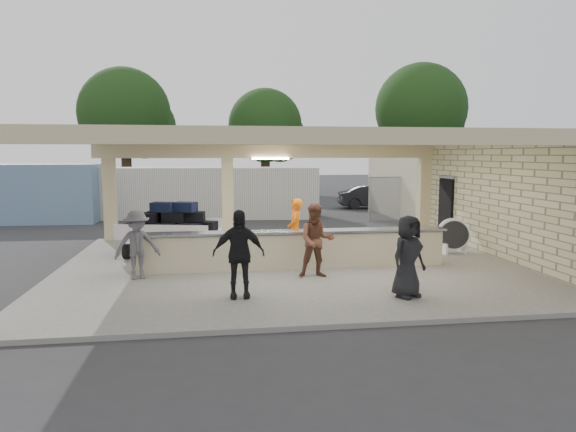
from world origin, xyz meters
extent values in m
plane|color=#2B2B2E|center=(0.00, 0.00, 0.00)|extent=(120.00, 120.00, 0.00)
cube|color=slate|center=(0.00, 0.00, 0.05)|extent=(12.00, 10.00, 0.10)
cube|color=#D1BA8C|center=(0.00, 0.00, 3.50)|extent=(12.00, 10.00, 0.02)
cube|color=beige|center=(6.00, 0.00, 1.75)|extent=(0.02, 10.00, 3.50)
cube|color=black|center=(5.94, 3.20, 1.15)|extent=(0.10, 0.95, 2.10)
cube|color=#D1BA8C|center=(0.00, 4.75, 3.20)|extent=(12.00, 0.50, 0.60)
cube|color=#D1BA8C|center=(0.00, -4.85, 3.35)|extent=(12.00, 0.30, 0.30)
cube|color=#D1BA8C|center=(-5.50, 4.75, 1.80)|extent=(0.40, 0.40, 3.50)
cube|color=#D1BA8C|center=(-1.50, 4.75, 1.80)|extent=(0.40, 0.40, 3.50)
cube|color=#D1BA8C|center=(5.80, 4.80, 1.80)|extent=(0.40, 0.40, 3.50)
cube|color=white|center=(0.00, 4.50, 2.88)|extent=(1.30, 0.12, 0.06)
cube|color=#FFEABF|center=(3.80, 1.50, 3.47)|extent=(0.55, 0.55, 0.04)
cube|color=#FFEABF|center=(3.80, -0.50, 3.47)|extent=(0.55, 0.55, 0.04)
cube|color=#FFEABF|center=(3.80, -2.50, 3.47)|extent=(0.55, 0.55, 0.04)
cube|color=beige|center=(0.00, -0.50, 0.55)|extent=(8.00, 0.50, 0.90)
cube|color=#B7B7BC|center=(0.00, -0.50, 1.05)|extent=(8.20, 0.58, 0.06)
cube|color=white|center=(-3.25, 1.59, 0.74)|extent=(2.99, 2.23, 0.13)
cylinder|color=black|center=(-4.43, 1.29, 0.31)|extent=(0.23, 0.45, 0.43)
cylinder|color=black|center=(-4.13, 2.43, 0.31)|extent=(0.23, 0.45, 0.43)
cylinder|color=black|center=(-2.36, 0.75, 0.31)|extent=(0.23, 0.45, 0.43)
cylinder|color=black|center=(-2.07, 1.89, 0.31)|extent=(0.23, 0.45, 0.43)
cube|color=white|center=(-3.05, 2.37, 0.96)|extent=(2.60, 0.73, 0.32)
cube|color=white|center=(-3.45, 0.82, 0.96)|extent=(2.60, 0.73, 0.32)
cube|color=black|center=(-4.16, 1.50, 0.94)|extent=(0.70, 0.55, 0.28)
cube|color=black|center=(-3.43, 1.31, 0.94)|extent=(0.70, 0.55, 0.28)
cube|color=black|center=(-2.71, 1.12, 0.94)|extent=(0.70, 0.55, 0.28)
cube|color=black|center=(-3.99, 2.12, 0.94)|extent=(0.70, 0.55, 0.28)
cube|color=black|center=(-3.27, 1.93, 0.94)|extent=(0.70, 0.55, 0.28)
cube|color=black|center=(-2.55, 1.74, 0.94)|extent=(0.70, 0.55, 0.28)
cube|color=black|center=(-3.92, 1.55, 1.23)|extent=(0.70, 0.55, 0.28)
cube|color=black|center=(-3.15, 1.56, 1.23)|extent=(0.70, 0.55, 0.28)
cube|color=black|center=(-2.57, 1.64, 1.23)|extent=(0.70, 0.55, 0.28)
cube|color=black|center=(-3.58, 2.01, 1.23)|extent=(0.70, 0.55, 0.28)
cube|color=black|center=(-3.46, 1.65, 1.52)|extent=(0.70, 0.55, 0.28)
cube|color=black|center=(-2.81, 1.59, 1.52)|extent=(0.70, 0.55, 0.28)
cube|color=#590F0C|center=(-4.29, 1.42, 0.94)|extent=(0.70, 0.55, 0.28)
cube|color=black|center=(-2.24, 1.66, 0.94)|extent=(0.70, 0.55, 0.28)
cube|color=black|center=(-3.14, 2.01, 1.23)|extent=(0.70, 0.55, 0.28)
cylinder|color=white|center=(5.08, 0.84, 0.67)|extent=(0.98, 0.58, 0.93)
cylinder|color=black|center=(5.08, 0.84, 0.67)|extent=(0.89, 0.58, 0.83)
cube|color=white|center=(4.77, 0.84, 0.26)|extent=(0.06, 0.52, 0.31)
cube|color=white|center=(5.39, 0.84, 0.26)|extent=(0.06, 0.52, 0.31)
imported|color=orange|center=(0.22, 0.36, 0.97)|extent=(0.49, 0.70, 1.73)
imported|color=brown|center=(0.43, -1.55, 0.99)|extent=(0.88, 0.44, 1.77)
imported|color=black|center=(-1.50, -3.05, 1.01)|extent=(1.07, 0.40, 1.82)
imported|color=#525157|center=(-3.79, -1.13, 0.92)|extent=(1.12, 0.68, 1.63)
imported|color=black|center=(1.95, -3.52, 0.95)|extent=(0.90, 0.67, 1.70)
imported|color=silver|center=(9.74, 12.03, 0.76)|extent=(5.87, 4.40, 1.52)
imported|color=silver|center=(12.39, 14.24, 0.69)|extent=(4.50, 1.96, 1.38)
imported|color=black|center=(6.90, 14.33, 0.64)|extent=(3.91, 1.65, 1.27)
cube|color=silver|center=(-2.54, 11.44, 1.20)|extent=(11.26, 3.36, 2.40)
cylinder|color=gray|center=(5.00, 9.00, 1.00)|extent=(0.06, 0.06, 2.00)
cylinder|color=gray|center=(7.00, 9.00, 1.00)|extent=(0.06, 0.06, 2.00)
cylinder|color=gray|center=(9.00, 9.00, 1.00)|extent=(0.06, 0.06, 2.00)
cylinder|color=gray|center=(11.00, 9.00, 1.00)|extent=(0.06, 0.06, 2.00)
cylinder|color=gray|center=(13.00, 9.00, 1.00)|extent=(0.06, 0.06, 2.00)
cylinder|color=gray|center=(15.00, 9.00, 1.00)|extent=(0.06, 0.06, 2.00)
cube|color=gray|center=(11.00, 9.00, 1.00)|extent=(12.00, 0.02, 2.00)
cylinder|color=gray|center=(11.00, 9.00, 2.00)|extent=(12.00, 0.05, 0.05)
cylinder|color=#382619|center=(-8.00, 24.00, 2.25)|extent=(0.70, 0.70, 4.50)
sphere|color=black|center=(-8.00, 24.00, 5.85)|extent=(6.30, 6.30, 6.30)
sphere|color=black|center=(-6.80, 24.60, 4.95)|extent=(4.50, 4.50, 4.50)
cylinder|color=#382619|center=(2.00, 26.00, 2.00)|extent=(0.70, 0.70, 4.00)
sphere|color=black|center=(2.00, 26.00, 5.20)|extent=(5.60, 5.60, 5.60)
sphere|color=black|center=(3.20, 26.60, 4.40)|extent=(4.00, 4.00, 4.00)
cylinder|color=#382619|center=(14.00, 25.00, 2.50)|extent=(0.70, 0.70, 5.00)
sphere|color=black|center=(14.00, 25.00, 6.50)|extent=(7.00, 7.00, 7.00)
sphere|color=black|center=(15.20, 25.60, 5.50)|extent=(5.00, 5.00, 5.00)
cube|color=beige|center=(9.50, 10.00, 1.60)|extent=(6.00, 8.00, 3.20)
camera|label=1|loc=(-1.99, -13.43, 3.05)|focal=32.00mm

